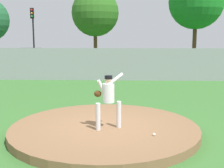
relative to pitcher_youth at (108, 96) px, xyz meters
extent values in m
plane|color=#386B2D|center=(-0.12, 6.27, -1.15)|extent=(80.00, 80.00, 0.00)
cube|color=#2B2B2D|center=(-0.12, 14.77, -1.14)|extent=(44.00, 7.00, 0.01)
cylinder|color=brown|center=(-0.12, 0.27, -1.03)|extent=(5.37, 5.37, 0.23)
cylinder|color=silver|center=(-0.27, -0.12, -0.54)|extent=(0.13, 0.13, 0.75)
cylinder|color=silver|center=(0.29, 0.12, -0.54)|extent=(0.13, 0.13, 0.75)
cylinder|color=silver|center=(0.01, 0.00, 0.09)|extent=(0.32, 0.32, 0.52)
cylinder|color=silver|center=(0.19, 0.00, 0.46)|extent=(0.48, 0.27, 0.37)
cylinder|color=silver|center=(-0.17, 0.00, 0.23)|extent=(0.29, 0.19, 0.46)
ellipsoid|color=#4C2D14|center=(-0.29, 0.05, 0.06)|extent=(0.20, 0.12, 0.18)
sphere|color=tan|center=(0.01, 0.00, 0.45)|extent=(0.20, 0.20, 0.20)
cylinder|color=black|center=(0.01, 0.00, 0.52)|extent=(0.21, 0.21, 0.09)
sphere|color=white|center=(1.21, -0.56, -0.88)|extent=(0.07, 0.07, 0.07)
cube|color=gray|center=(-0.12, 10.27, -0.18)|extent=(38.71, 0.03, 1.94)
cube|color=tan|center=(0.15, 14.59, -0.49)|extent=(1.81, 4.24, 0.68)
cube|color=black|center=(0.15, 14.59, 0.17)|extent=(1.62, 2.35, 0.64)
cylinder|color=black|center=(0.18, 15.89, -0.83)|extent=(1.78, 0.68, 0.64)
cylinder|color=black|center=(0.12, 13.29, -0.83)|extent=(1.78, 0.68, 0.64)
cube|color=#232328|center=(-6.83, 14.67, -0.44)|extent=(1.97, 4.81, 0.77)
cube|color=black|center=(-6.83, 14.67, 0.24)|extent=(1.75, 2.67, 0.59)
cylinder|color=black|center=(-6.89, 16.14, -0.83)|extent=(1.88, 0.71, 0.64)
cylinder|color=black|center=(-6.78, 13.20, -0.83)|extent=(1.88, 0.71, 0.64)
cone|color=orange|center=(4.05, 12.59, -0.87)|extent=(0.32, 0.32, 0.55)
cube|color=black|center=(4.05, 12.59, -1.13)|extent=(0.40, 0.40, 0.03)
cylinder|color=black|center=(-7.58, 19.24, 1.34)|extent=(0.14, 0.14, 4.97)
cube|color=black|center=(-7.58, 19.06, 3.38)|extent=(0.28, 0.24, 0.90)
sphere|color=red|center=(-7.58, 18.94, 3.65)|extent=(0.18, 0.18, 0.18)
sphere|color=orange|center=(-7.58, 18.94, 3.38)|extent=(0.18, 0.18, 0.18)
sphere|color=green|center=(-7.58, 18.94, 3.11)|extent=(0.18, 0.18, 0.18)
cylinder|color=#4C331E|center=(-2.62, 25.24, 0.45)|extent=(0.39, 0.39, 3.19)
sphere|color=#2C631D|center=(-2.62, 25.24, 3.79)|extent=(5.00, 5.00, 5.00)
cylinder|color=#4C331E|center=(7.48, 23.18, 0.84)|extent=(0.40, 0.40, 3.97)
sphere|color=#197C21|center=(7.48, 23.18, 4.71)|extent=(5.38, 5.38, 5.38)
camera|label=1|loc=(0.41, -8.24, 1.71)|focal=49.65mm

